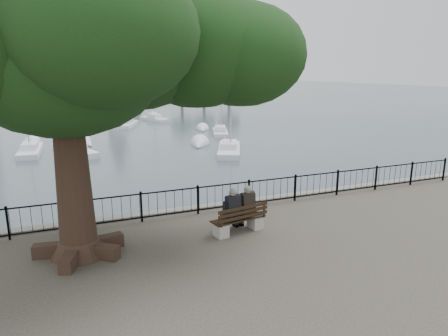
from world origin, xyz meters
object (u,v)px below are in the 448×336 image
bench (239,223)px  person_left (230,212)px  person_right (245,209)px  tree (95,37)px  lion_monument (115,97)px

bench → person_left: bearing=168.9°
person_left → person_right: same height
bench → tree: bearing=174.4°
person_right → lion_monument: (2.06, 49.36, 0.60)m
person_left → lion_monument: bearing=87.0°
bench → lion_monument: lion_monument is taller
person_left → person_right: 0.55m
person_right → bench: bearing=-149.9°
person_right → lion_monument: lion_monument is taller
person_right → tree: size_ratio=0.14×
tree → bench: bearing=-5.6°
bench → person_right: (0.26, 0.15, 0.36)m
person_left → lion_monument: lion_monument is taller
tree → lion_monument: bearing=82.8°
person_left → bench: bearing=-11.1°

